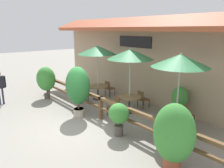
# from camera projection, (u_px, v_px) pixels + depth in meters

# --- Properties ---
(ground_plane) EXTENTS (60.00, 60.00, 0.00)m
(ground_plane) POSITION_uv_depth(u_px,v_px,m) (79.00, 126.00, 8.41)
(ground_plane) COLOR gray
(building_facade) EXTENTS (14.28, 1.49, 4.23)m
(building_facade) POSITION_uv_depth(u_px,v_px,m) (151.00, 60.00, 10.44)
(building_facade) COLOR tan
(building_facade) RESTS_ON ground
(patio_railing) EXTENTS (10.40, 0.14, 0.95)m
(patio_railing) POSITION_uv_depth(u_px,v_px,m) (101.00, 103.00, 8.90)
(patio_railing) COLOR brown
(patio_railing) RESTS_ON ground
(patio_umbrella_near) EXTENTS (1.97, 1.97, 2.84)m
(patio_umbrella_near) POSITION_uv_depth(u_px,v_px,m) (97.00, 50.00, 11.04)
(patio_umbrella_near) COLOR #B7B2A8
(patio_umbrella_near) RESTS_ON ground
(dining_table_near) EXTENTS (1.06, 1.06, 0.72)m
(dining_table_near) POSITION_uv_depth(u_px,v_px,m) (98.00, 88.00, 11.53)
(dining_table_near) COLOR olive
(dining_table_near) RESTS_ON ground
(chair_near_streetside) EXTENTS (0.50, 0.50, 0.83)m
(chair_near_streetside) POSITION_uv_depth(u_px,v_px,m) (85.00, 93.00, 11.06)
(chair_near_streetside) COLOR brown
(chair_near_streetside) RESTS_ON ground
(chair_near_wallside) EXTENTS (0.43, 0.43, 0.83)m
(chair_near_wallside) POSITION_uv_depth(u_px,v_px,m) (109.00, 88.00, 12.12)
(chair_near_wallside) COLOR brown
(chair_near_wallside) RESTS_ON ground
(patio_umbrella_middle) EXTENTS (1.97, 1.97, 2.84)m
(patio_umbrella_middle) POSITION_uv_depth(u_px,v_px,m) (130.00, 54.00, 9.23)
(patio_umbrella_middle) COLOR #B7B2A8
(patio_umbrella_middle) RESTS_ON ground
(dining_table_middle) EXTENTS (1.06, 1.06, 0.72)m
(dining_table_middle) POSITION_uv_depth(u_px,v_px,m) (129.00, 99.00, 9.72)
(dining_table_middle) COLOR olive
(dining_table_middle) RESTS_ON ground
(chair_middle_streetside) EXTENTS (0.48, 0.48, 0.83)m
(chair_middle_streetside) POSITION_uv_depth(u_px,v_px,m) (115.00, 105.00, 9.29)
(chair_middle_streetside) COLOR brown
(chair_middle_streetside) RESTS_ON ground
(chair_middle_wallside) EXTENTS (0.46, 0.46, 0.83)m
(chair_middle_wallside) POSITION_uv_depth(u_px,v_px,m) (142.00, 99.00, 10.22)
(chair_middle_wallside) COLOR brown
(chair_middle_wallside) RESTS_ON ground
(patio_umbrella_far) EXTENTS (1.97, 1.97, 2.84)m
(patio_umbrella_far) POSITION_uv_depth(u_px,v_px,m) (180.00, 61.00, 7.32)
(patio_umbrella_far) COLOR #B7B2A8
(patio_umbrella_far) RESTS_ON ground
(dining_table_far) EXTENTS (1.06, 1.06, 0.72)m
(dining_table_far) POSITION_uv_depth(u_px,v_px,m) (176.00, 116.00, 7.81)
(dining_table_far) COLOR olive
(dining_table_far) RESTS_ON ground
(chair_far_streetside) EXTENTS (0.48, 0.48, 0.83)m
(chair_far_streetside) POSITION_uv_depth(u_px,v_px,m) (163.00, 125.00, 7.40)
(chair_far_streetside) COLOR brown
(chair_far_streetside) RESTS_ON ground
(chair_far_wallside) EXTENTS (0.49, 0.49, 0.83)m
(chair_far_wallside) POSITION_uv_depth(u_px,v_px,m) (186.00, 114.00, 8.33)
(chair_far_wallside) COLOR brown
(chair_far_wallside) RESTS_ON ground
(potted_plant_broad_leaf) EXTENTS (1.11, 1.00, 1.82)m
(potted_plant_broad_leaf) POSITION_uv_depth(u_px,v_px,m) (174.00, 135.00, 5.60)
(potted_plant_broad_leaf) COLOR #9E4C33
(potted_plant_broad_leaf) RESTS_ON ground
(potted_plant_entrance_palm) EXTENTS (1.06, 0.96, 1.71)m
(potted_plant_entrance_palm) POSITION_uv_depth(u_px,v_px,m) (46.00, 79.00, 11.48)
(potted_plant_entrance_palm) COLOR #564C47
(potted_plant_entrance_palm) RESTS_ON ground
(potted_plant_corner_fern) EXTENTS (1.09, 0.98, 2.15)m
(potted_plant_corner_fern) POSITION_uv_depth(u_px,v_px,m) (78.00, 87.00, 9.00)
(potted_plant_corner_fern) COLOR #B7AD99
(potted_plant_corner_fern) RESTS_ON ground
(potted_plant_small_flowering) EXTENTS (0.75, 0.67, 1.17)m
(potted_plant_small_flowering) POSITION_uv_depth(u_px,v_px,m) (119.00, 115.00, 7.47)
(potted_plant_small_flowering) COLOR #564C47
(potted_plant_small_flowering) RESTS_ON ground
(potted_plant_tall_tropical) EXTENTS (0.67, 0.61, 1.38)m
(potted_plant_tall_tropical) POSITION_uv_depth(u_px,v_px,m) (180.00, 99.00, 8.91)
(potted_plant_tall_tropical) COLOR #B7AD99
(potted_plant_tall_tropical) RESTS_ON ground
(pedestrian) EXTENTS (0.22, 0.58, 1.65)m
(pedestrian) POSITION_uv_depth(u_px,v_px,m) (0.00, 83.00, 10.55)
(pedestrian) COLOR #2D334C
(pedestrian) RESTS_ON ground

